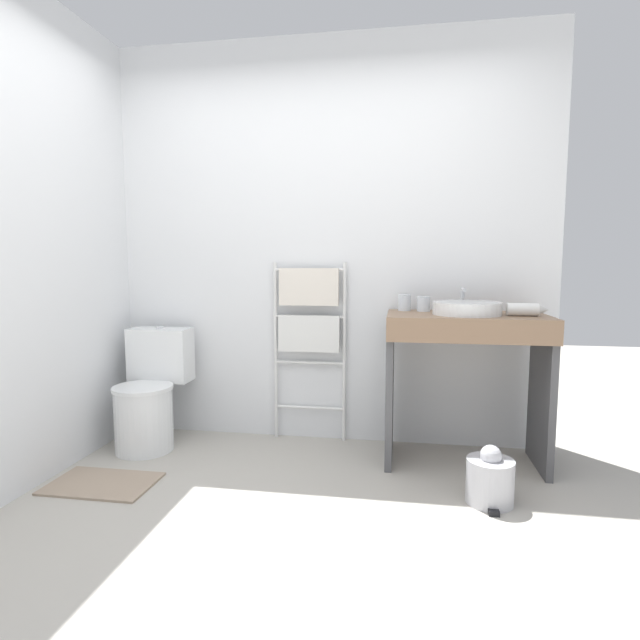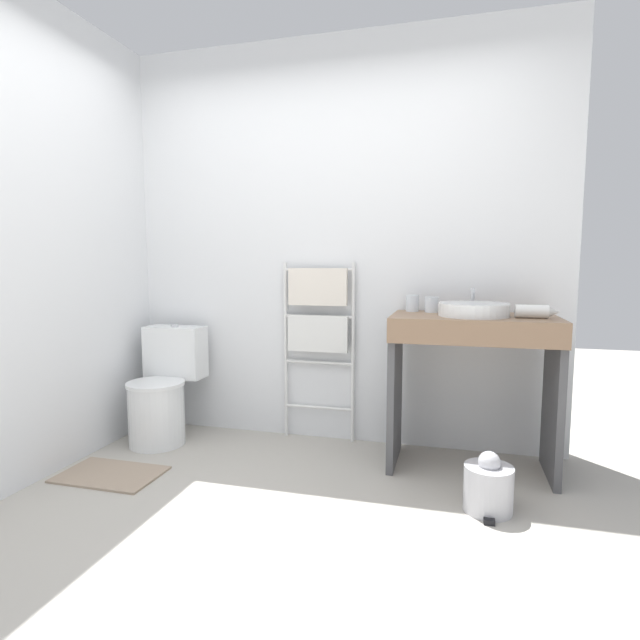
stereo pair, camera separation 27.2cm
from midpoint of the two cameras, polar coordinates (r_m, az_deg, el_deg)
name	(u,v)px [view 2 (the right image)]	position (r m, az deg, el deg)	size (l,w,h in m)	color
ground_plane	(240,562)	(2.22, -5.30, -25.91)	(12.00, 12.00, 0.00)	#A8A399
wall_back	(333,244)	(3.39, 3.77, 8.66)	(3.01, 0.12, 2.65)	silver
wall_side	(63,241)	(3.29, -25.26, 8.15)	(0.12, 2.22, 2.65)	silver
toilet	(163,392)	(3.51, -15.39, -7.93)	(0.41, 0.54, 0.77)	white
towel_radiator	(318,319)	(3.31, 2.11, 0.07)	(0.49, 0.06, 1.20)	silver
vanity_counter	(472,368)	(3.03, 19.49, -5.20)	(0.91, 0.54, 0.90)	#84664C
sink_basin	(474,309)	(2.96, 19.69, 1.16)	(0.39, 0.39, 0.07)	white
faucet	(473,297)	(3.17, 19.43, 2.48)	(0.02, 0.10, 0.15)	silver
cup_near_wall	(412,303)	(3.16, 12.97, 1.87)	(0.08, 0.08, 0.10)	silver
cup_near_edge	(432,305)	(3.13, 15.08, 1.69)	(0.08, 0.08, 0.09)	silver
hair_dryer	(534,311)	(2.99, 25.68, 0.89)	(0.23, 0.17, 0.07)	white
trash_bin	(488,486)	(2.70, 21.59, -17.33)	(0.23, 0.27, 0.30)	#B7B7BC
bath_mat	(110,474)	(3.13, -20.49, -16.25)	(0.56, 0.36, 0.01)	gray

